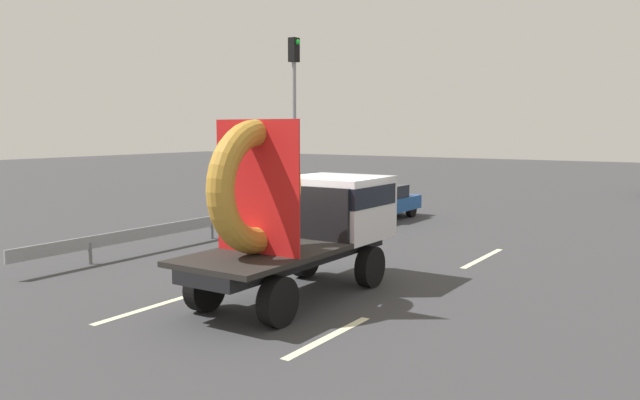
{
  "coord_description": "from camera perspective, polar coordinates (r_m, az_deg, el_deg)",
  "views": [
    {
      "loc": [
        7.3,
        -10.9,
        3.38
      ],
      "look_at": [
        0.08,
        0.1,
        1.89
      ],
      "focal_mm": 35.32,
      "sensor_mm": 36.0,
      "label": 1
    }
  ],
  "objects": [
    {
      "name": "lane_dash_right_far",
      "position": [
        17.14,
        14.53,
        -5.12
      ],
      "size": [
        0.16,
        2.93,
        0.01
      ],
      "primitive_type": "cube",
      "rotation": [
        0.0,
        0.0,
        1.57
      ],
      "color": "beige",
      "rests_on": "ground_plane"
    },
    {
      "name": "flatbed_truck",
      "position": [
        12.9,
        -1.11,
        -1.27
      ],
      "size": [
        2.02,
        5.22,
        3.56
      ],
      "color": "black",
      "rests_on": "ground_plane"
    },
    {
      "name": "lane_dash_right_near",
      "position": [
        10.51,
        0.83,
        -12.29
      ],
      "size": [
        0.16,
        2.47,
        0.01
      ],
      "primitive_type": "cube",
      "rotation": [
        0.0,
        0.0,
        1.57
      ],
      "color": "beige",
      "rests_on": "ground_plane"
    },
    {
      "name": "lane_dash_left_near",
      "position": [
        12.54,
        -15.23,
        -9.39
      ],
      "size": [
        0.16,
        2.56,
        0.01
      ],
      "primitive_type": "cube",
      "rotation": [
        0.0,
        0.0,
        1.57
      ],
      "color": "beige",
      "rests_on": "ground_plane"
    },
    {
      "name": "distant_sedan",
      "position": [
        23.66,
        5.38,
        -0.13
      ],
      "size": [
        1.67,
        3.9,
        1.27
      ],
      "color": "black",
      "rests_on": "ground_plane"
    },
    {
      "name": "lane_dash_left_far",
      "position": [
        19.08,
        4.22,
        -3.76
      ],
      "size": [
        0.16,
        2.52,
        0.01
      ],
      "primitive_type": "cube",
      "rotation": [
        0.0,
        0.0,
        1.57
      ],
      "color": "beige",
      "rests_on": "ground_plane"
    },
    {
      "name": "guardrail",
      "position": [
        21.37,
        -5.73,
        -1.24
      ],
      "size": [
        0.1,
        17.7,
        0.71
      ],
      "color": "gray",
      "rests_on": "ground_plane"
    },
    {
      "name": "traffic_light",
      "position": [
        24.27,
        -2.35,
        8.75
      ],
      "size": [
        0.42,
        0.36,
        6.8
      ],
      "color": "gray",
      "rests_on": "ground_plane"
    },
    {
      "name": "ground_plane",
      "position": [
        13.55,
        -0.51,
        -8.0
      ],
      "size": [
        120.0,
        120.0,
        0.0
      ],
      "primitive_type": "plane",
      "color": "#38383A"
    }
  ]
}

